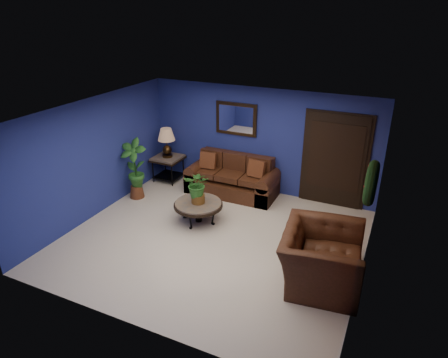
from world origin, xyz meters
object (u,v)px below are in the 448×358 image
at_px(coffee_table, 198,205).
at_px(table_lamp, 167,139).
at_px(armchair, 321,258).
at_px(sofa, 233,180).
at_px(side_chair, 261,178).
at_px(end_table, 168,162).

distance_m(coffee_table, table_lamp, 2.42).
distance_m(coffee_table, armchair, 2.89).
bearing_deg(coffee_table, sofa, 86.46).
xyz_separation_m(sofa, side_chair, (0.68, 0.03, 0.17)).
height_order(sofa, coffee_table, sofa).
relative_size(sofa, coffee_table, 2.08).
height_order(side_chair, armchair, armchair).
bearing_deg(armchair, table_lamp, 54.32).
bearing_deg(coffee_table, table_lamp, 137.83).
xyz_separation_m(side_chair, armchair, (1.96, -2.52, -0.02)).
bearing_deg(end_table, armchair, -28.95).
bearing_deg(table_lamp, coffee_table, -42.17).
height_order(sofa, side_chair, sofa).
height_order(end_table, side_chair, side_chair).
bearing_deg(end_table, coffee_table, -42.17).
relative_size(side_chair, armchair, 0.60).
distance_m(sofa, side_chair, 0.71).
xyz_separation_m(sofa, table_lamp, (-1.80, -0.03, 0.80)).
xyz_separation_m(coffee_table, end_table, (-1.71, 1.55, 0.12)).
bearing_deg(side_chair, armchair, -39.65).
height_order(sofa, armchair, sofa).
xyz_separation_m(coffee_table, side_chair, (0.78, 1.61, 0.10)).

